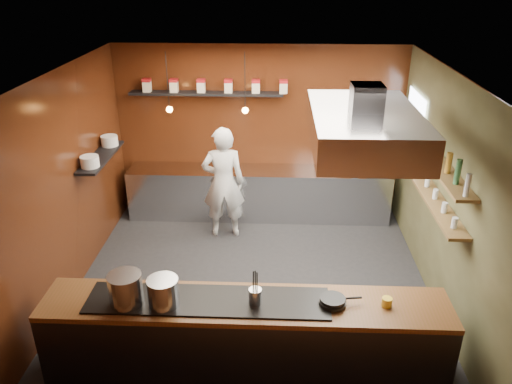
# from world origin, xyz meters

# --- Properties ---
(floor) EXTENTS (5.00, 5.00, 0.00)m
(floor) POSITION_xyz_m (0.00, 0.00, 0.00)
(floor) COLOR black
(floor) RESTS_ON ground
(back_wall) EXTENTS (5.00, 0.00, 5.00)m
(back_wall) POSITION_xyz_m (0.00, 2.50, 1.50)
(back_wall) COLOR #38160A
(back_wall) RESTS_ON ground
(left_wall) EXTENTS (0.00, 5.00, 5.00)m
(left_wall) POSITION_xyz_m (-2.50, 0.00, 1.50)
(left_wall) COLOR #38160A
(left_wall) RESTS_ON ground
(right_wall) EXTENTS (0.00, 5.00, 5.00)m
(right_wall) POSITION_xyz_m (2.50, 0.00, 1.50)
(right_wall) COLOR #414125
(right_wall) RESTS_ON ground
(ceiling) EXTENTS (5.00, 5.00, 0.00)m
(ceiling) POSITION_xyz_m (0.00, 0.00, 3.00)
(ceiling) COLOR silver
(ceiling) RESTS_ON back_wall
(window_pane) EXTENTS (0.00, 1.00, 1.00)m
(window_pane) POSITION_xyz_m (2.45, 1.70, 1.90)
(window_pane) COLOR white
(window_pane) RESTS_ON right_wall
(prep_counter) EXTENTS (4.60, 0.65, 0.90)m
(prep_counter) POSITION_xyz_m (0.00, 2.17, 0.45)
(prep_counter) COLOR silver
(prep_counter) RESTS_ON floor
(pass_counter) EXTENTS (4.40, 0.72, 0.94)m
(pass_counter) POSITION_xyz_m (-0.00, -1.60, 0.47)
(pass_counter) COLOR #38383D
(pass_counter) RESTS_ON floor
(tin_shelf) EXTENTS (2.60, 0.26, 0.04)m
(tin_shelf) POSITION_xyz_m (-0.90, 2.36, 2.20)
(tin_shelf) COLOR black
(tin_shelf) RESTS_ON back_wall
(plate_shelf) EXTENTS (0.30, 1.40, 0.04)m
(plate_shelf) POSITION_xyz_m (-2.34, 1.00, 1.55)
(plate_shelf) COLOR black
(plate_shelf) RESTS_ON left_wall
(bottle_shelf_upper) EXTENTS (0.26, 2.80, 0.04)m
(bottle_shelf_upper) POSITION_xyz_m (2.34, 0.30, 1.92)
(bottle_shelf_upper) COLOR brown
(bottle_shelf_upper) RESTS_ON right_wall
(bottle_shelf_lower) EXTENTS (0.26, 2.80, 0.04)m
(bottle_shelf_lower) POSITION_xyz_m (2.34, 0.30, 1.45)
(bottle_shelf_lower) COLOR brown
(bottle_shelf_lower) RESTS_ON right_wall
(extractor_hood) EXTENTS (1.20, 2.00, 0.72)m
(extractor_hood) POSITION_xyz_m (1.30, -0.40, 2.51)
(extractor_hood) COLOR #38383D
(extractor_hood) RESTS_ON ceiling
(pendant_left) EXTENTS (0.10, 0.10, 0.95)m
(pendant_left) POSITION_xyz_m (-1.40, 1.70, 2.15)
(pendant_left) COLOR black
(pendant_left) RESTS_ON ceiling
(pendant_right) EXTENTS (0.10, 0.10, 0.95)m
(pendant_right) POSITION_xyz_m (-0.20, 1.70, 2.15)
(pendant_right) COLOR black
(pendant_right) RESTS_ON ceiling
(storage_tins) EXTENTS (2.43, 0.13, 0.22)m
(storage_tins) POSITION_xyz_m (-0.75, 2.36, 2.33)
(storage_tins) COLOR beige
(storage_tins) RESTS_ON tin_shelf
(plate_stacks) EXTENTS (0.26, 1.16, 0.16)m
(plate_stacks) POSITION_xyz_m (-2.34, 1.00, 1.65)
(plate_stacks) COLOR white
(plate_stacks) RESTS_ON plate_shelf
(bottles) EXTENTS (0.06, 2.66, 0.24)m
(bottles) POSITION_xyz_m (2.34, 0.30, 2.06)
(bottles) COLOR silver
(bottles) RESTS_ON bottle_shelf_upper
(wine_glasses) EXTENTS (0.07, 2.37, 0.13)m
(wine_glasses) POSITION_xyz_m (2.34, 0.30, 1.53)
(wine_glasses) COLOR silver
(wine_glasses) RESTS_ON bottle_shelf_lower
(stockpot_large) EXTENTS (0.36, 0.36, 0.35)m
(stockpot_large) POSITION_xyz_m (-1.25, -1.69, 1.11)
(stockpot_large) COLOR #B5B8BC
(stockpot_large) RESTS_ON pass_counter
(stockpot_small) EXTENTS (0.44, 0.44, 0.31)m
(stockpot_small) POSITION_xyz_m (-0.85, -1.70, 1.09)
(stockpot_small) COLOR #B4B6BB
(stockpot_small) RESTS_ON pass_counter
(utensil_crock) EXTENTS (0.18, 0.18, 0.18)m
(utensil_crock) POSITION_xyz_m (0.11, -1.64, 1.03)
(utensil_crock) COLOR silver
(utensil_crock) RESTS_ON pass_counter
(frying_pan) EXTENTS (0.46, 0.29, 0.07)m
(frying_pan) POSITION_xyz_m (0.93, -1.61, 0.98)
(frying_pan) COLOR black
(frying_pan) RESTS_ON pass_counter
(butter_jar) EXTENTS (0.11, 0.11, 0.10)m
(butter_jar) POSITION_xyz_m (1.50, -1.60, 0.97)
(butter_jar) COLOR yellow
(butter_jar) RESTS_ON pass_counter
(espresso_machine) EXTENTS (0.46, 0.45, 0.37)m
(espresso_machine) POSITION_xyz_m (2.10, 2.21, 1.08)
(espresso_machine) COLOR black
(espresso_machine) RESTS_ON prep_counter
(chef) EXTENTS (0.73, 0.52, 1.89)m
(chef) POSITION_xyz_m (-0.55, 1.47, 0.95)
(chef) COLOR silver
(chef) RESTS_ON floor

